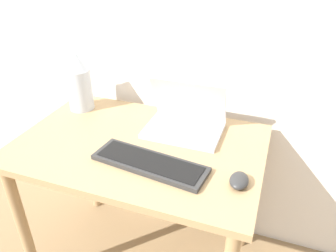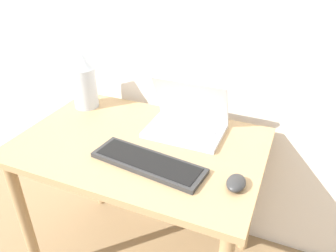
{
  "view_description": "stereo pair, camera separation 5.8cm",
  "coord_description": "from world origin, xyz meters",
  "px_view_note": "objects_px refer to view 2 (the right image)",
  "views": [
    {
      "loc": [
        0.5,
        -0.69,
        1.48
      ],
      "look_at": [
        0.12,
        0.35,
        0.84
      ],
      "focal_mm": 35.0,
      "sensor_mm": 36.0,
      "label": 1
    },
    {
      "loc": [
        0.56,
        -0.67,
        1.48
      ],
      "look_at": [
        0.12,
        0.35,
        0.84
      ],
      "focal_mm": 35.0,
      "sensor_mm": 36.0,
      "label": 2
    }
  ],
  "objects_px": {
    "laptop": "(187,120)",
    "mouse": "(236,183)",
    "vase": "(84,80)",
    "keyboard": "(148,162)"
  },
  "relations": [
    {
      "from": "laptop",
      "to": "mouse",
      "type": "relative_size",
      "value": 3.41
    },
    {
      "from": "laptop",
      "to": "vase",
      "type": "height_order",
      "value": "vase"
    },
    {
      "from": "laptop",
      "to": "mouse",
      "type": "xyz_separation_m",
      "value": [
        0.29,
        -0.29,
        -0.03
      ]
    },
    {
      "from": "keyboard",
      "to": "mouse",
      "type": "xyz_separation_m",
      "value": [
        0.33,
        0.0,
        0.01
      ]
    },
    {
      "from": "mouse",
      "to": "vase",
      "type": "distance_m",
      "value": 0.9
    },
    {
      "from": "laptop",
      "to": "mouse",
      "type": "bearing_deg",
      "value": -45.78
    },
    {
      "from": "vase",
      "to": "laptop",
      "type": "bearing_deg",
      "value": -2.87
    },
    {
      "from": "keyboard",
      "to": "mouse",
      "type": "bearing_deg",
      "value": 0.49
    },
    {
      "from": "keyboard",
      "to": "mouse",
      "type": "relative_size",
      "value": 4.74
    },
    {
      "from": "vase",
      "to": "keyboard",
      "type": "bearing_deg",
      "value": -32.93
    }
  ]
}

